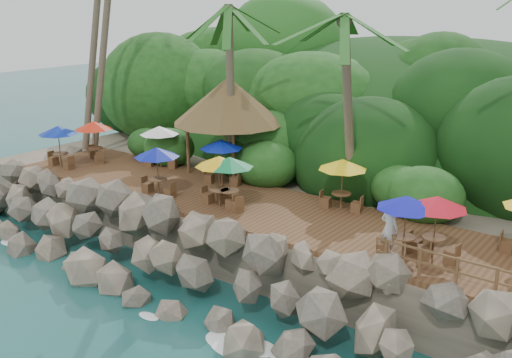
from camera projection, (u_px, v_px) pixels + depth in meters
The scene contains 11 objects.
ground at pixel (151, 314), 20.00m from camera, with size 140.00×140.00×0.00m, color #19514F.
land_base at pixel (366, 177), 31.89m from camera, with size 32.00×25.20×2.10m, color gray.
jungle_hill at pixel (418, 166), 37.91m from camera, with size 44.80×28.00×15.40m, color #143811.
seawall at pixel (190, 264), 21.19m from camera, with size 29.00×4.00×2.30m, color gray, non-canonical shape.
terrace at pixel (256, 207), 23.93m from camera, with size 26.00×5.00×0.20m, color brown.
jungle_foliage at pixel (357, 200), 31.43m from camera, with size 44.00×16.00×12.00m, color #143811, non-canonical shape.
foam_line at pixel (157, 310), 20.22m from camera, with size 25.20×0.80×0.06m.
palapa at pixel (228, 100), 27.55m from camera, with size 5.33×5.33×4.60m.
dining_clusters at pixel (237, 160), 23.90m from camera, with size 23.28×5.05×2.10m.
railing at pixel (476, 275), 16.41m from camera, with size 6.10×0.10×1.00m.
waiter at pixel (389, 228), 19.10m from camera, with size 0.63×0.42×1.74m, color silver.
Camera 1 is at (13.61, -11.97, 10.31)m, focal length 40.93 mm.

